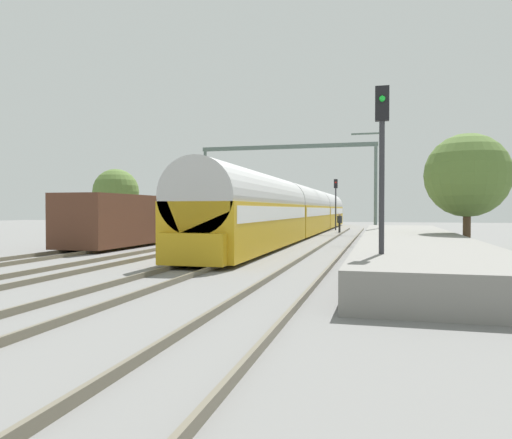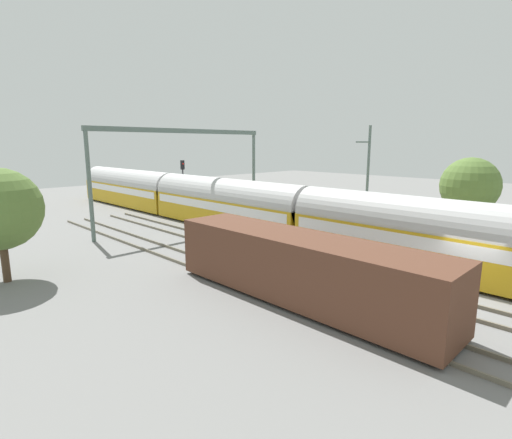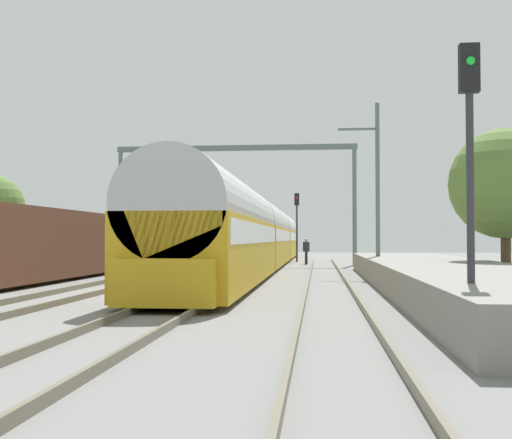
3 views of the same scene
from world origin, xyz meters
name	(u,v)px [view 2 (image 2 of 3)]	position (x,y,z in m)	size (l,w,h in m)	color
ground	(464,295)	(0.00, 0.00, 0.00)	(120.00, 120.00, 0.00)	slate
track_far_west	(408,337)	(-5.76, 0.00, 0.08)	(1.52, 60.00, 0.16)	#696251
track_west	(449,305)	(-1.92, 0.00, 0.08)	(1.52, 60.00, 0.16)	#696251
track_east	(478,283)	(1.92, 0.00, 0.08)	(1.52, 60.00, 0.16)	#696251
track_far_east	(500,266)	(5.76, 0.00, 0.08)	(1.52, 60.00, 0.16)	#696251
platform	(483,241)	(9.58, 2.00, 0.45)	(4.40, 28.00, 0.90)	gray
passenger_train	(227,203)	(1.92, 18.62, 1.97)	(2.93, 49.20, 3.82)	gold
freight_car	(300,268)	(-5.76, 4.81, 1.47)	(2.80, 13.00, 2.70)	#563323
person_crossing	(222,206)	(4.62, 22.51, 1.03)	(0.44, 0.46, 1.73)	black
railway_signal_far	(183,179)	(3.84, 27.47, 3.26)	(0.36, 0.30, 5.09)	#2D2D33
catenary_gantry	(185,154)	(0.00, 21.46, 5.87)	(15.92, 0.28, 7.86)	#566862
catenary_pole_east_mid	(367,178)	(8.11, 9.72, 4.15)	(1.90, 0.20, 8.00)	#566862
tree_east_background	(470,186)	(12.22, 3.89, 3.71)	(4.04, 4.04, 5.74)	#4C3826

